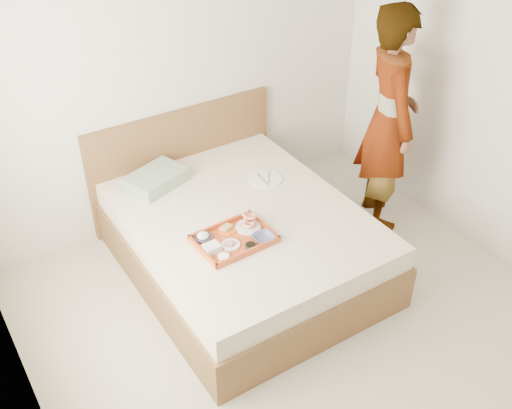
{
  "coord_description": "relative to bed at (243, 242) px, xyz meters",
  "views": [
    {
      "loc": [
        -1.89,
        -2.09,
        3.15
      ],
      "look_at": [
        0.01,
        0.9,
        0.65
      ],
      "focal_mm": 42.92,
      "sensor_mm": 36.0,
      "label": 1
    }
  ],
  "objects": [
    {
      "name": "ground",
      "position": [
        0.04,
        -1.0,
        -0.27
      ],
      "size": [
        3.5,
        4.0,
        0.01
      ],
      "primitive_type": "cube",
      "color": "beige",
      "rests_on": "ground"
    },
    {
      "name": "wall_back",
      "position": [
        0.04,
        1.0,
        1.04
      ],
      "size": [
        3.5,
        0.01,
        2.6
      ],
      "primitive_type": "cube",
      "color": "silver",
      "rests_on": "ground"
    },
    {
      "name": "wall_left",
      "position": [
        -1.71,
        -1.0,
        1.04
      ],
      "size": [
        0.01,
        4.0,
        2.6
      ],
      "primitive_type": "cube",
      "color": "silver",
      "rests_on": "ground"
    },
    {
      "name": "bed",
      "position": [
        0.0,
        0.0,
        0.0
      ],
      "size": [
        1.65,
        2.0,
        0.53
      ],
      "primitive_type": "cube",
      "color": "brown",
      "rests_on": "ground"
    },
    {
      "name": "headboard",
      "position": [
        0.0,
        0.97,
        0.21
      ],
      "size": [
        1.65,
        0.06,
        0.95
      ],
      "primitive_type": "cube",
      "color": "brown",
      "rests_on": "ground"
    },
    {
      "name": "pillow",
      "position": [
        -0.37,
        0.69,
        0.32
      ],
      "size": [
        0.52,
        0.43,
        0.11
      ],
      "primitive_type": "cube",
      "rotation": [
        0.0,
        0.0,
        0.34
      ],
      "color": "#99A999",
      "rests_on": "bed"
    },
    {
      "name": "tray",
      "position": [
        -0.22,
        -0.24,
        0.29
      ],
      "size": [
        0.53,
        0.4,
        0.05
      ],
      "primitive_type": "cube",
      "rotation": [
        0.0,
        0.0,
        0.04
      ],
      "color": "#B34A10",
      "rests_on": "bed"
    },
    {
      "name": "prawn_plate",
      "position": [
        -0.07,
        -0.18,
        0.28
      ],
      "size": [
        0.19,
        0.19,
        0.01
      ],
      "primitive_type": "cylinder",
      "rotation": [
        0.0,
        0.0,
        0.04
      ],
      "color": "white",
      "rests_on": "tray"
    },
    {
      "name": "navy_bowl_big",
      "position": [
        -0.05,
        -0.36,
        0.3
      ],
      "size": [
        0.15,
        0.15,
        0.04
      ],
      "primitive_type": "imported",
      "rotation": [
        0.0,
        0.0,
        0.04
      ],
      "color": "#182047",
      "rests_on": "tray"
    },
    {
      "name": "sauce_dish",
      "position": [
        -0.17,
        -0.38,
        0.29
      ],
      "size": [
        0.08,
        0.08,
        0.03
      ],
      "primitive_type": "cylinder",
      "rotation": [
        0.0,
        0.0,
        0.04
      ],
      "color": "black",
      "rests_on": "tray"
    },
    {
      "name": "meat_plate",
      "position": [
        -0.27,
        -0.28,
        0.28
      ],
      "size": [
        0.13,
        0.13,
        0.01
      ],
      "primitive_type": "cylinder",
      "rotation": [
        0.0,
        0.0,
        0.04
      ],
      "color": "white",
      "rests_on": "tray"
    },
    {
      "name": "bread_plate",
      "position": [
        -0.21,
        -0.13,
        0.28
      ],
      "size": [
        0.13,
        0.13,
        0.01
      ],
      "primitive_type": "cylinder",
      "rotation": [
        0.0,
        0.0,
        0.04
      ],
      "color": "orange",
      "rests_on": "tray"
    },
    {
      "name": "salad_bowl",
      "position": [
        -0.4,
        -0.13,
        0.3
      ],
      "size": [
        0.12,
        0.12,
        0.04
      ],
      "primitive_type": "imported",
      "rotation": [
        0.0,
        0.0,
        0.04
      ],
      "color": "#182047",
      "rests_on": "tray"
    },
    {
      "name": "plastic_tub",
      "position": [
        -0.4,
        -0.27,
        0.3
      ],
      "size": [
        0.11,
        0.09,
        0.05
      ],
      "primitive_type": "cube",
      "rotation": [
        0.0,
        0.0,
        0.04
      ],
      "color": "silver",
      "rests_on": "tray"
    },
    {
      "name": "cheese_round",
      "position": [
        -0.38,
        -0.38,
        0.29
      ],
      "size": [
        0.08,
        0.08,
        0.03
      ],
      "primitive_type": "cylinder",
      "rotation": [
        0.0,
        0.0,
        0.04
      ],
      "color": "white",
      "rests_on": "tray"
    },
    {
      "name": "dinner_plate",
      "position": [
        0.39,
        0.29,
        0.27
      ],
      "size": [
        0.34,
        0.34,
        0.01
      ],
      "primitive_type": "cylinder",
      "rotation": [
        0.0,
        0.0,
        -0.41
      ],
      "color": "white",
      "rests_on": "bed"
    },
    {
      "name": "person",
      "position": [
        1.33,
        -0.03,
        0.66
      ],
      "size": [
        0.68,
        0.8,
        1.86
      ],
      "primitive_type": "imported",
      "rotation": [
        0.0,
        0.0,
        1.15
      ],
      "color": "white",
      "rests_on": "ground"
    }
  ]
}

